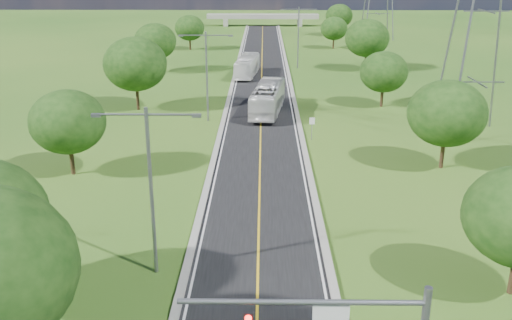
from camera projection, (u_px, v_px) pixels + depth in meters
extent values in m
plane|color=#225217|center=(261.00, 92.00, 78.84)|extent=(260.00, 260.00, 0.00)
cube|color=black|center=(262.00, 83.00, 84.48)|extent=(8.00, 150.00, 0.06)
cube|color=gray|center=(233.00, 82.00, 84.51)|extent=(0.50, 150.00, 0.22)
cube|color=gray|center=(290.00, 82.00, 84.40)|extent=(0.50, 150.00, 0.22)
cylinder|color=slate|center=(302.00, 302.00, 19.14)|extent=(8.40, 0.20, 0.20)
cylinder|color=#FF140C|center=(248.00, 318.00, 19.20)|extent=(0.24, 0.06, 0.24)
cube|color=white|center=(331.00, 317.00, 19.33)|extent=(1.25, 0.06, 1.00)
cylinder|color=slate|center=(312.00, 129.00, 57.65)|extent=(0.08, 0.08, 2.40)
cube|color=white|center=(312.00, 121.00, 57.35)|extent=(0.55, 0.04, 0.70)
cube|color=gray|center=(226.00, 22.00, 153.99)|extent=(1.20, 3.00, 2.00)
cube|color=gray|center=(300.00, 22.00, 153.74)|extent=(1.20, 3.00, 2.00)
cube|color=gray|center=(263.00, 16.00, 153.33)|extent=(30.00, 3.00, 1.20)
cylinder|color=slate|center=(151.00, 194.00, 32.02)|extent=(0.22, 0.22, 10.00)
cylinder|color=slate|center=(120.00, 114.00, 30.49)|extent=(2.80, 0.12, 0.12)
cylinder|color=slate|center=(172.00, 115.00, 30.46)|extent=(2.80, 0.12, 0.12)
cube|color=slate|center=(96.00, 115.00, 30.53)|extent=(0.50, 0.25, 0.18)
cube|color=slate|center=(196.00, 116.00, 30.46)|extent=(0.50, 0.25, 0.18)
cylinder|color=slate|center=(207.00, 77.00, 63.11)|extent=(0.22, 0.22, 10.00)
cylinder|color=slate|center=(193.00, 35.00, 61.58)|extent=(2.80, 0.12, 0.12)
cylinder|color=slate|center=(219.00, 35.00, 61.55)|extent=(2.80, 0.12, 0.12)
cube|color=slate|center=(181.00, 36.00, 61.62)|extent=(0.50, 0.25, 0.18)
cube|color=slate|center=(231.00, 36.00, 61.55)|extent=(0.50, 0.25, 0.18)
cylinder|color=slate|center=(298.00, 38.00, 94.05)|extent=(0.22, 0.22, 10.00)
cylinder|color=slate|center=(290.00, 9.00, 92.52)|extent=(2.80, 0.12, 0.12)
cylinder|color=slate|center=(308.00, 9.00, 92.49)|extent=(2.80, 0.12, 0.12)
cube|color=slate|center=(282.00, 10.00, 92.55)|extent=(0.50, 0.25, 0.18)
cube|color=slate|center=(316.00, 10.00, 92.49)|extent=(0.50, 0.25, 0.18)
cylinder|color=black|center=(72.00, 159.00, 48.44)|extent=(0.36, 0.36, 2.70)
ellipsoid|color=#15370F|center=(68.00, 122.00, 47.33)|extent=(6.30, 6.30, 5.36)
cylinder|color=black|center=(138.00, 97.00, 69.06)|extent=(0.36, 0.36, 3.24)
ellipsoid|color=#15370F|center=(135.00, 64.00, 67.74)|extent=(7.56, 7.56, 6.43)
cylinder|color=black|center=(156.00, 63.00, 91.76)|extent=(0.36, 0.36, 2.88)
ellipsoid|color=#15370F|center=(155.00, 41.00, 90.58)|extent=(6.72, 6.72, 5.71)
cylinder|color=black|center=(190.00, 43.00, 114.40)|extent=(0.36, 0.36, 2.52)
ellipsoid|color=#15370F|center=(190.00, 28.00, 113.36)|extent=(5.88, 5.88, 5.00)
cylinder|color=black|center=(442.00, 152.00, 49.90)|extent=(0.36, 0.36, 2.88)
ellipsoid|color=#15370F|center=(447.00, 113.00, 48.72)|extent=(6.72, 6.72, 5.71)
cylinder|color=black|center=(382.00, 96.00, 70.69)|extent=(0.36, 0.36, 2.52)
ellipsoid|color=#15370F|center=(384.00, 72.00, 69.66)|extent=(5.88, 5.88, 5.00)
cylinder|color=black|center=(366.00, 61.00, 93.19)|extent=(0.36, 0.36, 3.06)
ellipsoid|color=#15370F|center=(367.00, 38.00, 91.93)|extent=(7.14, 7.14, 6.07)
cylinder|color=black|center=(333.00, 43.00, 115.95)|extent=(0.36, 0.36, 2.34)
ellipsoid|color=#15370F|center=(334.00, 28.00, 114.99)|extent=(5.46, 5.46, 4.64)
cylinder|color=black|center=(339.00, 30.00, 134.69)|extent=(0.36, 0.36, 2.70)
ellipsoid|color=#15370F|center=(339.00, 16.00, 133.58)|extent=(6.30, 6.30, 5.36)
imported|color=silver|center=(268.00, 98.00, 67.45)|extent=(4.44, 12.65, 3.45)
imported|color=white|center=(247.00, 66.00, 88.77)|extent=(3.82, 11.29, 3.08)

